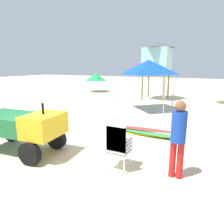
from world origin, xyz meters
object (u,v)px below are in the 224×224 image
(utility_cart, at_px, (21,126))
(beach_umbrella_far, at_px, (96,77))
(stacked_plastic_chairs, at_px, (118,142))
(lifeguard_tower, at_px, (157,58))
(surfboard_pile, at_px, (147,132))
(lifeguard_near_left, at_px, (178,135))
(popup_canopy, at_px, (148,67))

(utility_cart, xyz_separation_m, beach_umbrella_far, (-5.46, 12.90, 0.63))
(stacked_plastic_chairs, xyz_separation_m, lifeguard_tower, (-2.00, 10.75, 2.34))
(surfboard_pile, distance_m, lifeguard_near_left, 2.88)
(stacked_plastic_chairs, bearing_deg, surfboard_pile, 92.22)
(lifeguard_near_left, height_order, lifeguard_tower, lifeguard_tower)
(surfboard_pile, bearing_deg, lifeguard_near_left, -59.38)
(utility_cart, height_order, lifeguard_near_left, lifeguard_near_left)
(surfboard_pile, xyz_separation_m, lifeguard_near_left, (1.39, -2.35, 0.88))
(surfboard_pile, relative_size, lifeguard_near_left, 1.48)
(stacked_plastic_chairs, xyz_separation_m, surfboard_pile, (-0.10, 2.64, -0.58))
(lifeguard_near_left, height_order, beach_umbrella_far, beach_umbrella_far)
(stacked_plastic_chairs, bearing_deg, lifeguard_tower, 100.52)
(utility_cart, height_order, surfboard_pile, utility_cart)
(lifeguard_near_left, relative_size, beach_umbrella_far, 0.86)
(lifeguard_tower, bearing_deg, lifeguard_near_left, -72.56)
(lifeguard_near_left, bearing_deg, utility_cart, -171.50)
(lifeguard_near_left, relative_size, lifeguard_tower, 0.42)
(lifeguard_near_left, relative_size, popup_canopy, 0.63)
(popup_canopy, height_order, lifeguard_tower, lifeguard_tower)
(lifeguard_tower, bearing_deg, utility_cart, -94.56)
(stacked_plastic_chairs, distance_m, lifeguard_tower, 11.18)
(utility_cart, relative_size, popup_canopy, 0.96)
(popup_canopy, relative_size, beach_umbrella_far, 1.37)
(lifeguard_near_left, xyz_separation_m, beach_umbrella_far, (-9.63, 12.28, 0.41))
(utility_cart, xyz_separation_m, popup_canopy, (1.47, 7.14, 1.60))
(stacked_plastic_chairs, distance_m, lifeguard_near_left, 1.36)
(stacked_plastic_chairs, relative_size, lifeguard_tower, 0.29)
(surfboard_pile, height_order, lifeguard_tower, lifeguard_tower)
(popup_canopy, bearing_deg, surfboard_pile, -72.59)
(surfboard_pile, bearing_deg, stacked_plastic_chairs, -87.78)
(utility_cart, height_order, stacked_plastic_chairs, utility_cart)
(stacked_plastic_chairs, height_order, lifeguard_tower, lifeguard_tower)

